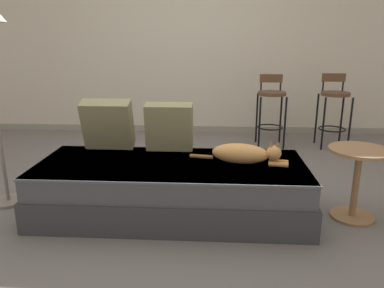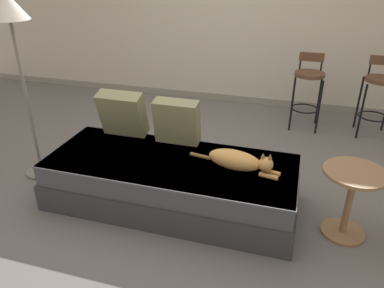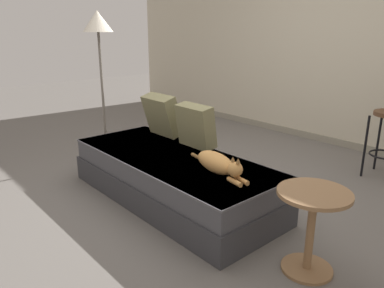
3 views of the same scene
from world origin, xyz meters
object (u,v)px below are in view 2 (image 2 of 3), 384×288
(throw_pillow_middle, at_px, (177,122))
(cat, at_px, (238,161))
(side_table, at_px, (351,194))
(throw_pillow_corner, at_px, (123,114))
(floor_lamp, at_px, (11,25))
(bar_stool_near_window, at_px, (308,84))
(bar_stool_by_doorway, at_px, (379,91))
(couch, at_px, (171,181))

(throw_pillow_middle, height_order, cat, throw_pillow_middle)
(throw_pillow_middle, xyz_separation_m, side_table, (1.42, -0.33, -0.26))
(throw_pillow_corner, bearing_deg, cat, -15.79)
(throw_pillow_middle, bearing_deg, floor_lamp, -170.91)
(throw_pillow_corner, bearing_deg, side_table, -9.88)
(bar_stool_near_window, bearing_deg, throw_pillow_middle, -123.26)
(throw_pillow_middle, bearing_deg, cat, -27.45)
(throw_pillow_middle, height_order, bar_stool_near_window, bar_stool_near_window)
(bar_stool_by_doorway, height_order, floor_lamp, floor_lamp)
(bar_stool_near_window, height_order, side_table, bar_stool_near_window)
(throw_pillow_corner, height_order, bar_stool_by_doorway, bar_stool_by_doorway)
(side_table, height_order, floor_lamp, floor_lamp)
(cat, bearing_deg, bar_stool_by_doorway, 57.43)
(throw_pillow_corner, xyz_separation_m, bar_stool_by_doorway, (2.34, 1.63, -0.09))
(throw_pillow_corner, xyz_separation_m, floor_lamp, (-0.81, -0.21, 0.76))
(couch, bearing_deg, bar_stool_near_window, 62.37)
(side_table, bearing_deg, cat, 178.31)
(couch, relative_size, throw_pillow_corner, 4.79)
(couch, bearing_deg, throw_pillow_middle, 98.58)
(cat, relative_size, bar_stool_by_doorway, 0.82)
(throw_pillow_corner, distance_m, side_table, 1.97)
(throw_pillow_corner, bearing_deg, bar_stool_by_doorway, 34.87)
(cat, height_order, bar_stool_by_doorway, bar_stool_by_doorway)
(throw_pillow_corner, bearing_deg, throw_pillow_middle, -0.43)
(couch, relative_size, floor_lamp, 1.24)
(bar_stool_near_window, distance_m, bar_stool_by_doorway, 0.76)
(throw_pillow_corner, distance_m, floor_lamp, 1.13)
(couch, distance_m, floor_lamp, 1.81)
(throw_pillow_corner, distance_m, bar_stool_near_window, 2.27)
(throw_pillow_middle, bearing_deg, throw_pillow_corner, 179.57)
(bar_stool_by_doorway, bearing_deg, cat, -122.57)
(throw_pillow_corner, distance_m, throw_pillow_middle, 0.51)
(throw_pillow_middle, bearing_deg, bar_stool_by_doorway, 41.75)
(cat, relative_size, floor_lamp, 0.45)
(couch, distance_m, bar_stool_by_doorway, 2.67)
(throw_pillow_corner, height_order, throw_pillow_middle, throw_pillow_corner)
(couch, distance_m, side_table, 1.37)
(throw_pillow_middle, relative_size, cat, 0.54)
(couch, bearing_deg, cat, 1.48)
(couch, relative_size, bar_stool_by_doorway, 2.29)
(bar_stool_near_window, xyz_separation_m, bar_stool_by_doorway, (0.76, -0.00, -0.00))
(couch, distance_m, throw_pillow_middle, 0.52)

